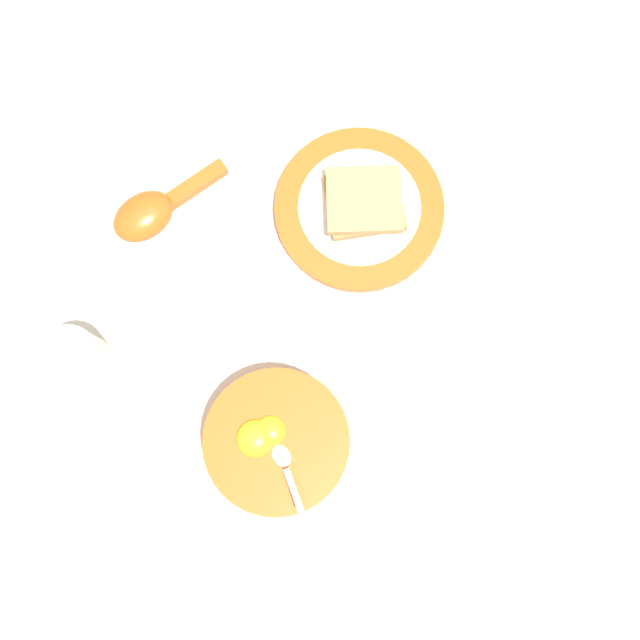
{
  "coord_description": "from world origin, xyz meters",
  "views": [
    {
      "loc": [
        0.13,
        0.01,
        0.89
      ],
      "look_at": [
        -0.01,
        0.1,
        0.02
      ],
      "focal_mm": 42.0,
      "sensor_mm": 36.0,
      "label": 1
    }
  ],
  "objects_px": {
    "soup_spoon": "(150,212)",
    "drinking_cup": "(76,362)",
    "egg_bowl": "(277,442)",
    "toast_sandwich": "(364,202)",
    "toast_plate": "(359,209)"
  },
  "relations": [
    {
      "from": "soup_spoon",
      "to": "drinking_cup",
      "type": "bearing_deg",
      "value": -55.8
    },
    {
      "from": "drinking_cup",
      "to": "egg_bowl",
      "type": "bearing_deg",
      "value": 33.71
    },
    {
      "from": "soup_spoon",
      "to": "egg_bowl",
      "type": "bearing_deg",
      "value": -5.22
    },
    {
      "from": "toast_sandwich",
      "to": "egg_bowl",
      "type": "bearing_deg",
      "value": -54.59
    },
    {
      "from": "toast_plate",
      "to": "toast_sandwich",
      "type": "height_order",
      "value": "toast_sandwich"
    },
    {
      "from": "egg_bowl",
      "to": "toast_plate",
      "type": "relative_size",
      "value": 0.78
    },
    {
      "from": "toast_plate",
      "to": "drinking_cup",
      "type": "distance_m",
      "value": 0.39
    },
    {
      "from": "toast_plate",
      "to": "drinking_cup",
      "type": "relative_size",
      "value": 2.7
    },
    {
      "from": "toast_sandwich",
      "to": "drinking_cup",
      "type": "relative_size",
      "value": 1.56
    },
    {
      "from": "toast_plate",
      "to": "drinking_cup",
      "type": "xyz_separation_m",
      "value": [
        -0.03,
        -0.38,
        0.03
      ]
    },
    {
      "from": "egg_bowl",
      "to": "drinking_cup",
      "type": "relative_size",
      "value": 2.12
    },
    {
      "from": "toast_plate",
      "to": "egg_bowl",
      "type": "bearing_deg",
      "value": -53.78
    },
    {
      "from": "soup_spoon",
      "to": "toast_plate",
      "type": "bearing_deg",
      "value": 56.55
    },
    {
      "from": "toast_plate",
      "to": "soup_spoon",
      "type": "xyz_separation_m",
      "value": [
        -0.14,
        -0.22,
        0.01
      ]
    },
    {
      "from": "toast_sandwich",
      "to": "soup_spoon",
      "type": "xyz_separation_m",
      "value": [
        -0.14,
        -0.22,
        -0.01
      ]
    }
  ]
}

